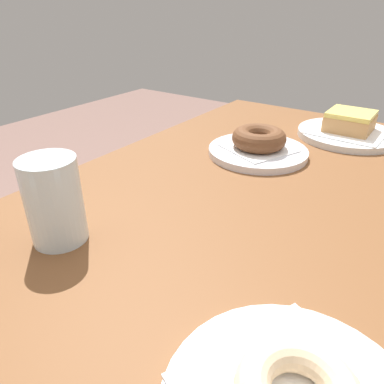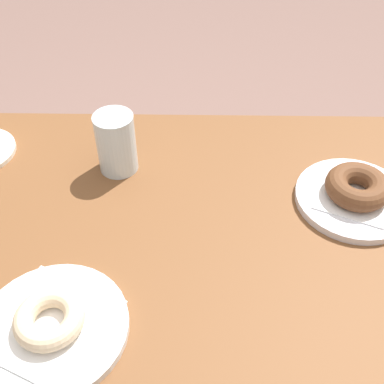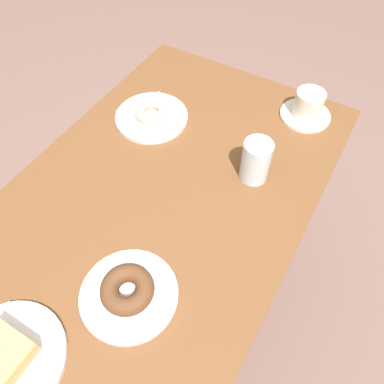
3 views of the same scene
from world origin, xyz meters
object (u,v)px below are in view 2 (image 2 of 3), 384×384
donut_sugar_ring (49,319)px  donut_chocolate_ring (357,186)px  water_glass (116,143)px  plate_sugar_ring (53,328)px  plate_chocolate_ring (353,199)px

donut_sugar_ring → donut_chocolate_ring: size_ratio=0.87×
water_glass → plate_sugar_ring: bearing=-97.9°
donut_sugar_ring → plate_chocolate_ring: size_ratio=0.47×
donut_sugar_ring → donut_chocolate_ring: donut_chocolate_ring is taller
plate_chocolate_ring → donut_chocolate_ring: (0.00, 0.00, 0.03)m
donut_sugar_ring → plate_chocolate_ring: 0.56m
donut_sugar_ring → donut_chocolate_ring: 0.56m
water_glass → donut_sugar_ring: bearing=-97.9°
donut_chocolate_ring → plate_sugar_ring: bearing=-151.1°
donut_sugar_ring → plate_chocolate_ring: (0.49, 0.27, -0.02)m
plate_chocolate_ring → donut_chocolate_ring: bearing=0.0°
donut_sugar_ring → plate_chocolate_ring: bearing=28.9°
plate_sugar_ring → water_glass: bearing=82.1°
plate_sugar_ring → water_glass: size_ratio=1.81×
plate_chocolate_ring → water_glass: size_ratio=1.75×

